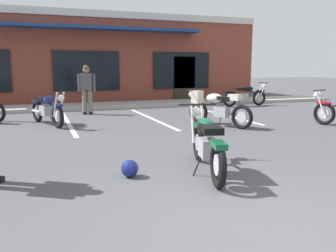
% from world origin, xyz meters
% --- Properties ---
extents(ground_plane, '(80.00, 80.00, 0.00)m').
position_xyz_m(ground_plane, '(0.00, 3.74, 0.00)').
color(ground_plane, '#47474C').
extents(sidewalk_kerb, '(22.00, 1.80, 0.14)m').
position_xyz_m(sidewalk_kerb, '(0.00, 11.58, 0.07)').
color(sidewalk_kerb, '#A8A59E').
rests_on(sidewalk_kerb, ground_plane).
extents(brick_storefront_building, '(16.67, 6.27, 4.02)m').
position_xyz_m(brick_storefront_building, '(0.00, 15.84, 2.02)').
color(brick_storefront_building, brown).
rests_on(brick_storefront_building, ground_plane).
extents(painted_stall_lines, '(7.78, 4.80, 0.01)m').
position_xyz_m(painted_stall_lines, '(-0.00, 7.98, 0.00)').
color(painted_stall_lines, silver).
rests_on(painted_stall_lines, ground_plane).
extents(motorcycle_foreground_classic, '(0.87, 2.07, 0.98)m').
position_xyz_m(motorcycle_foreground_classic, '(0.33, 2.16, 0.46)').
color(motorcycle_foreground_classic, black).
rests_on(motorcycle_foreground_classic, ground_plane).
extents(motorcycle_black_cruiser, '(1.22, 1.94, 0.98)m').
position_xyz_m(motorcycle_black_cruiser, '(2.53, 6.03, 0.53)').
color(motorcycle_black_cruiser, black).
rests_on(motorcycle_black_cruiser, ground_plane).
extents(motorcycle_silver_naked, '(1.04, 2.02, 0.98)m').
position_xyz_m(motorcycle_silver_naked, '(-1.84, 7.75, 0.46)').
color(motorcycle_silver_naked, black).
rests_on(motorcycle_silver_naked, ground_plane).
extents(motorcycle_green_cafe_racer, '(2.11, 0.66, 0.98)m').
position_xyz_m(motorcycle_green_cafe_racer, '(6.02, 10.01, 0.46)').
color(motorcycle_green_cafe_racer, black).
rests_on(motorcycle_green_cafe_racer, ground_plane).
extents(person_in_shorts_foreground, '(0.60, 0.37, 1.68)m').
position_xyz_m(person_in_shorts_foreground, '(-0.48, 9.68, 0.95)').
color(person_in_shorts_foreground, black).
rests_on(person_in_shorts_foreground, ground_plane).
extents(helmet_on_pavement, '(0.26, 0.26, 0.26)m').
position_xyz_m(helmet_on_pavement, '(-0.85, 2.33, 0.13)').
color(helmet_on_pavement, navy).
rests_on(helmet_on_pavement, ground_plane).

